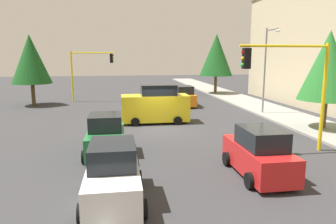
% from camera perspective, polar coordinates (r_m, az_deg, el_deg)
% --- Properties ---
extents(ground_plane, '(120.00, 120.00, 0.00)m').
position_cam_1_polar(ground_plane, '(20.60, -1.59, -3.11)').
color(ground_plane, '#353538').
extents(sidewalk_kerb, '(80.00, 4.00, 0.15)m').
position_cam_1_polar(sidewalk_kerb, '(28.47, 18.51, 0.22)').
color(sidewalk_kerb, gray).
rests_on(sidewalk_kerb, ground).
extents(lane_arrow_near, '(2.40, 1.10, 1.10)m').
position_cam_1_polar(lane_arrow_near, '(9.63, -11.22, -19.41)').
color(lane_arrow_near, silver).
rests_on(lane_arrow_near, ground).
extents(traffic_signal_near_left, '(0.36, 4.59, 5.38)m').
position_cam_1_polar(traffic_signal_near_left, '(16.14, 21.71, 6.23)').
color(traffic_signal_near_left, yellow).
rests_on(traffic_signal_near_left, ground).
extents(traffic_signal_far_right, '(0.36, 4.59, 5.29)m').
position_cam_1_polar(traffic_signal_far_right, '(34.05, -14.24, 8.23)').
color(traffic_signal_far_right, yellow).
rests_on(traffic_signal_far_right, ground).
extents(street_lamp_curbside, '(2.15, 0.28, 7.00)m').
position_cam_1_polar(street_lamp_curbside, '(26.26, 17.88, 8.85)').
color(street_lamp_curbside, slate).
rests_on(street_lamp_curbside, ground).
extents(tree_roadside_near, '(3.51, 3.51, 6.38)m').
position_cam_1_polar(tree_roadside_near, '(22.13, 27.45, 7.58)').
color(tree_roadside_near, brown).
rests_on(tree_roadside_near, ground).
extents(tree_opposite_side, '(3.77, 3.77, 6.86)m').
position_cam_1_polar(tree_opposite_side, '(33.00, -24.04, 8.88)').
color(tree_opposite_side, brown).
rests_on(tree_opposite_side, ground).
extents(tree_roadside_far, '(4.13, 4.13, 7.54)m').
position_cam_1_polar(tree_roadside_far, '(39.75, 8.90, 10.35)').
color(tree_roadside_far, brown).
rests_on(tree_roadside_far, ground).
extents(delivery_van_yellow, '(2.22, 4.80, 2.77)m').
position_cam_1_polar(delivery_van_yellow, '(22.30, -2.30, 1.26)').
color(delivery_van_yellow, yellow).
rests_on(delivery_van_yellow, ground).
extents(car_orange, '(4.06, 2.04, 1.98)m').
position_cam_1_polar(car_orange, '(30.08, 2.91, 2.83)').
color(car_orange, orange).
rests_on(car_orange, ground).
extents(car_white, '(3.83, 1.99, 1.98)m').
position_cam_1_polar(car_white, '(10.43, -10.11, -11.55)').
color(car_white, white).
rests_on(car_white, ground).
extents(car_red, '(3.97, 1.94, 1.98)m').
position_cam_1_polar(car_red, '(12.99, 16.40, -7.42)').
color(car_red, red).
rests_on(car_red, ground).
extents(car_green, '(3.68, 2.07, 1.98)m').
position_cam_1_polar(car_green, '(15.38, -11.39, -4.47)').
color(car_green, '#1E7238').
rests_on(car_green, ground).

